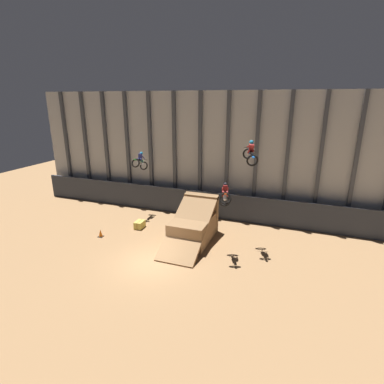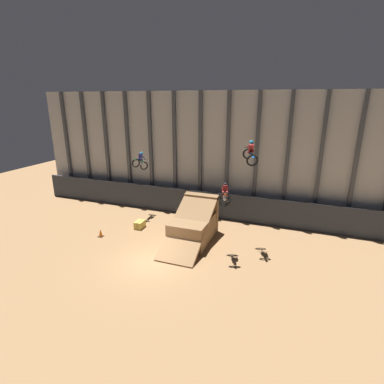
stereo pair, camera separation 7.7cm
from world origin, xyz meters
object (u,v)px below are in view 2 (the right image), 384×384
at_px(dirt_ramp, 194,225).
at_px(rider_bike_left_air, 140,162).
at_px(traffic_cone_near_ramp, 101,233).
at_px(rider_bike_center_air, 225,196).
at_px(rider_bike_right_air, 250,154).
at_px(hay_bale_trackside, 140,224).

height_order(dirt_ramp, rider_bike_left_air, rider_bike_left_air).
bearing_deg(traffic_cone_near_ramp, rider_bike_left_air, 82.55).
distance_m(rider_bike_left_air, traffic_cone_near_ramp, 6.73).
distance_m(dirt_ramp, rider_bike_center_air, 4.22).
height_order(dirt_ramp, rider_bike_right_air, rider_bike_right_air).
height_order(rider_bike_left_air, rider_bike_center_air, rider_bike_left_air).
xyz_separation_m(rider_bike_left_air, traffic_cone_near_ramp, (-0.66, -5.06, -4.38)).
relative_size(dirt_ramp, hay_bale_trackside, 6.19).
relative_size(rider_bike_right_air, hay_bale_trackside, 1.99).
height_order(rider_bike_center_air, rider_bike_right_air, rider_bike_right_air).
relative_size(rider_bike_right_air, traffic_cone_near_ramp, 3.17).
bearing_deg(rider_bike_center_air, rider_bike_left_air, 136.92).
distance_m(rider_bike_right_air, hay_bale_trackside, 10.30).
xyz_separation_m(traffic_cone_near_ramp, hay_bale_trackside, (1.89, 2.38, -0.00)).
bearing_deg(rider_bike_center_air, hay_bale_trackside, 150.88).
height_order(rider_bike_center_air, hay_bale_trackside, rider_bike_center_air).
height_order(rider_bike_left_air, traffic_cone_near_ramp, rider_bike_left_air).
height_order(dirt_ramp, hay_bale_trackside, dirt_ramp).
height_order(rider_bike_right_air, traffic_cone_near_ramp, rider_bike_right_air).
height_order(rider_bike_left_air, hay_bale_trackside, rider_bike_left_air).
distance_m(rider_bike_left_air, rider_bike_right_air, 10.07).
xyz_separation_m(dirt_ramp, hay_bale_trackside, (-4.62, 0.26, -0.74)).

